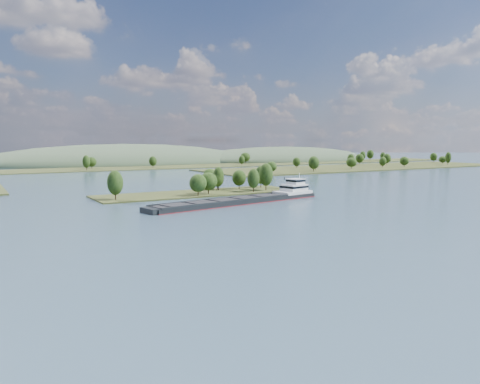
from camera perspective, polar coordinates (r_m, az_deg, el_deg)
ground at (r=176.74m, az=3.37°, el=-2.13°), size 1800.00×1800.00×0.00m
tree_island at (r=229.78m, az=-3.63°, el=0.84°), size 100.00×31.63×15.04m
right_bank at (r=462.52m, az=14.73°, el=3.01°), size 320.00×90.00×14.90m
back_shoreline at (r=438.60m, az=-16.55°, el=2.76°), size 900.00×60.00×15.31m
hill_east at (r=611.26m, az=5.22°, el=3.86°), size 260.00×140.00×36.00m
hill_west at (r=548.68m, az=-13.93°, el=3.42°), size 320.00×160.00×44.00m
cargo_barge at (r=196.88m, az=1.06°, el=-0.82°), size 85.67×25.20×11.53m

